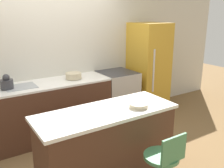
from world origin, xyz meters
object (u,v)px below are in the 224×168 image
(oven_range, at_px, (117,96))
(refrigerator, at_px, (148,69))
(stool_chair, at_px, (163,168))
(mixing_bowl, at_px, (74,76))
(kettle, at_px, (7,83))

(oven_range, height_order, refrigerator, refrigerator)
(refrigerator, relative_size, stool_chair, 2.14)
(oven_range, bearing_deg, mixing_bowl, -179.62)
(stool_chair, relative_size, mixing_bowl, 3.22)
(refrigerator, distance_m, stool_chair, 2.68)
(oven_range, xyz_separation_m, kettle, (-1.94, -0.01, 0.55))
(refrigerator, relative_size, kettle, 8.27)
(kettle, bearing_deg, mixing_bowl, 0.00)
(stool_chair, height_order, mixing_bowl, mixing_bowl)
(stool_chair, relative_size, kettle, 3.86)
(mixing_bowl, bearing_deg, stool_chair, -88.53)
(kettle, xyz_separation_m, mixing_bowl, (1.05, 0.00, -0.04))
(stool_chair, bearing_deg, kettle, 117.70)
(refrigerator, bearing_deg, mixing_bowl, 179.84)
(refrigerator, xyz_separation_m, stool_chair, (-1.58, -2.10, -0.49))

